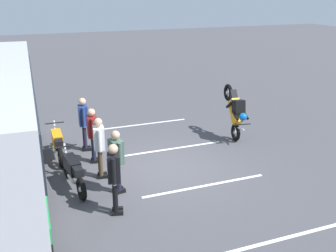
{
  "coord_description": "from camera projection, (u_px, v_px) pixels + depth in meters",
  "views": [
    {
      "loc": [
        -9.83,
        3.93,
        4.93
      ],
      "look_at": [
        0.5,
        -0.27,
        1.1
      ],
      "focal_mm": 42.54,
      "sensor_mm": 36.0,
      "label": 1
    }
  ],
  "objects": [
    {
      "name": "ground_plane",
      "position": [
        166.0,
        168.0,
        11.62
      ],
      "size": [
        80.0,
        80.0,
        0.0
      ],
      "primitive_type": "plane",
      "color": "#424247"
    },
    {
      "name": "spectator_far_left",
      "position": [
        114.0,
        173.0,
        8.94
      ],
      "size": [
        0.57,
        0.38,
        1.72
      ],
      "color": "black",
      "rests_on": "ground_plane"
    },
    {
      "name": "spectator_left",
      "position": [
        116.0,
        157.0,
        9.91
      ],
      "size": [
        0.58,
        0.35,
        1.67
      ],
      "color": "black",
      "rests_on": "ground_plane"
    },
    {
      "name": "spectator_centre",
      "position": [
        99.0,
        143.0,
        10.71
      ],
      "size": [
        0.58,
        0.35,
        1.72
      ],
      "color": "#473823",
      "rests_on": "ground_plane"
    },
    {
      "name": "spectator_right",
      "position": [
        92.0,
        131.0,
        11.7
      ],
      "size": [
        0.58,
        0.35,
        1.68
      ],
      "color": "black",
      "rests_on": "ground_plane"
    },
    {
      "name": "spectator_far_right",
      "position": [
        84.0,
        120.0,
        12.58
      ],
      "size": [
        0.58,
        0.34,
        1.74
      ],
      "color": "black",
      "rests_on": "ground_plane"
    },
    {
      "name": "parked_motorcycle_silver",
      "position": [
        58.0,
        144.0,
        12.13
      ],
      "size": [
        2.05,
        0.58,
        0.99
      ],
      "color": "black",
      "rests_on": "ground_plane"
    },
    {
      "name": "parked_motorcycle_dark",
      "position": [
        73.0,
        171.0,
        10.29
      ],
      "size": [
        2.05,
        0.58,
        0.99
      ],
      "color": "black",
      "rests_on": "ground_plane"
    },
    {
      "name": "stunt_motorcycle",
      "position": [
        235.0,
        110.0,
        13.5
      ],
      "size": [
        1.85,
        0.64,
        1.92
      ],
      "color": "black",
      "rests_on": "ground_plane"
    },
    {
      "name": "bay_line_a",
      "position": [
        266.0,
        243.0,
        8.17
      ],
      "size": [
        0.15,
        3.86,
        0.01
      ],
      "color": "white",
      "rests_on": "ground_plane"
    },
    {
      "name": "bay_line_b",
      "position": [
        205.0,
        186.0,
        10.56
      ],
      "size": [
        0.14,
        3.53,
        0.01
      ],
      "color": "white",
      "rests_on": "ground_plane"
    },
    {
      "name": "bay_line_c",
      "position": [
        167.0,
        149.0,
        12.95
      ],
      "size": [
        0.15,
        3.88,
        0.01
      ],
      "color": "white",
      "rests_on": "ground_plane"
    },
    {
      "name": "bay_line_d",
      "position": [
        140.0,
        125.0,
        15.34
      ],
      "size": [
        0.15,
        3.7,
        0.01
      ],
      "color": "white",
      "rests_on": "ground_plane"
    }
  ]
}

